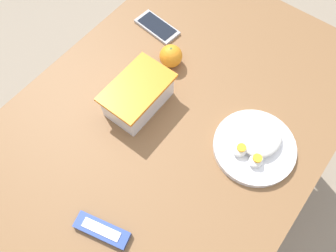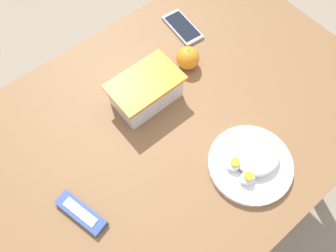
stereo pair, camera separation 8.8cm
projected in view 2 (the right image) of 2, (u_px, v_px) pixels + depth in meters
name	position (u px, v px, depth m)	size (l,w,h in m)	color
ground_plane	(176.00, 187.00, 1.58)	(10.00, 10.00, 0.00)	gray
table	(180.00, 132.00, 1.04)	(1.17, 0.82, 0.72)	brown
food_container	(146.00, 92.00, 0.92)	(0.20, 0.13, 0.09)	white
orange_fruit	(188.00, 58.00, 0.98)	(0.07, 0.07, 0.07)	orange
rice_plate	(252.00, 162.00, 0.85)	(0.22, 0.22, 0.05)	white
candy_bar	(81.00, 213.00, 0.80)	(0.07, 0.14, 0.02)	#334C9E
cell_phone	(182.00, 27.00, 1.08)	(0.08, 0.16, 0.01)	#ADADB2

